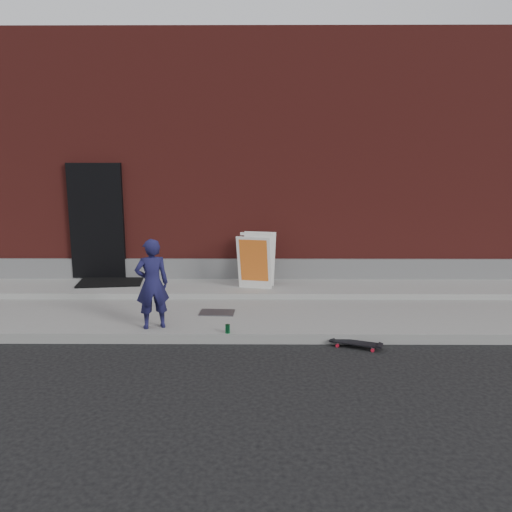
{
  "coord_description": "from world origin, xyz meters",
  "views": [
    {
      "loc": [
        0.58,
        -6.72,
        2.57
      ],
      "look_at": [
        0.53,
        0.8,
        1.13
      ],
      "focal_mm": 35.0,
      "sensor_mm": 36.0,
      "label": 1
    }
  ],
  "objects_px": {
    "skateboard": "(356,343)",
    "pizza_sign": "(256,260)",
    "child": "(152,284)",
    "soda_can": "(228,329)"
  },
  "relations": [
    {
      "from": "child",
      "to": "pizza_sign",
      "type": "height_order",
      "value": "child"
    },
    {
      "from": "skateboard",
      "to": "pizza_sign",
      "type": "bearing_deg",
      "value": 120.14
    },
    {
      "from": "pizza_sign",
      "to": "skateboard",
      "type": "bearing_deg",
      "value": -59.86
    },
    {
      "from": "soda_can",
      "to": "pizza_sign",
      "type": "bearing_deg",
      "value": 79.99
    },
    {
      "from": "child",
      "to": "soda_can",
      "type": "bearing_deg",
      "value": 148.0
    },
    {
      "from": "child",
      "to": "skateboard",
      "type": "distance_m",
      "value": 3.03
    },
    {
      "from": "child",
      "to": "soda_can",
      "type": "xyz_separation_m",
      "value": [
        1.1,
        -0.24,
        -0.6
      ]
    },
    {
      "from": "skateboard",
      "to": "pizza_sign",
      "type": "xyz_separation_m",
      "value": [
        -1.4,
        2.42,
        0.69
      ]
    },
    {
      "from": "skateboard",
      "to": "pizza_sign",
      "type": "distance_m",
      "value": 2.88
    },
    {
      "from": "skateboard",
      "to": "pizza_sign",
      "type": "relative_size",
      "value": 0.71
    }
  ]
}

